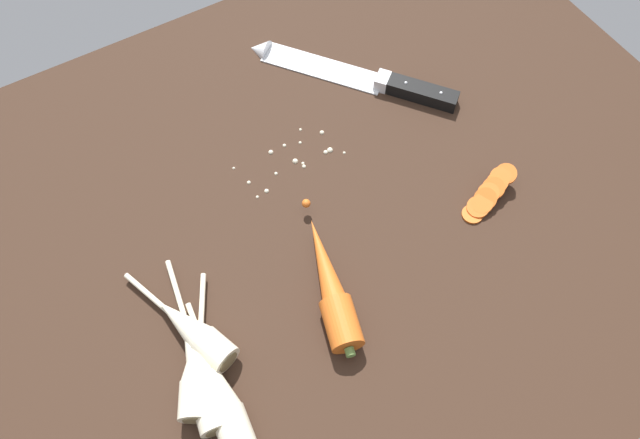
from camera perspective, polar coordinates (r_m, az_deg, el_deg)
The scene contains 9 objects.
ground_plane at distance 87.36cm, azimuth -0.67°, elevation -0.15°, with size 120.00×90.00×4.00cm, color #332116.
chefs_knife at distance 100.44cm, azimuth 2.57°, elevation 13.39°, with size 24.04×29.41×4.18cm.
whole_carrot at distance 78.46cm, azimuth 0.98°, elevation -6.16°, with size 8.93×21.98×4.20cm.
parsnip_front at distance 76.41cm, azimuth -11.27°, elevation -13.35°, with size 10.77×17.58×4.00cm.
parsnip_mid_left at distance 77.96cm, azimuth -11.70°, elevation -10.10°, with size 8.50×18.16×4.00cm.
parsnip_mid_right at distance 75.04cm, azimuth -9.09°, elevation -15.89°, with size 5.26×19.36×4.00cm.
parsnip_back at distance 76.32cm, azimuth -11.10°, elevation -13.49°, with size 6.28×23.35×4.00cm.
carrot_slice_stack at distance 88.99cm, azimuth 15.40°, elevation 2.35°, with size 10.01×5.08×3.61cm.
mince_crumbs at distance 90.52cm, azimuth -2.05°, elevation 5.83°, with size 15.69×7.71×0.87cm.
Camera 1 is at (-20.96, -37.38, 74.12)cm, focal length 34.56 mm.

